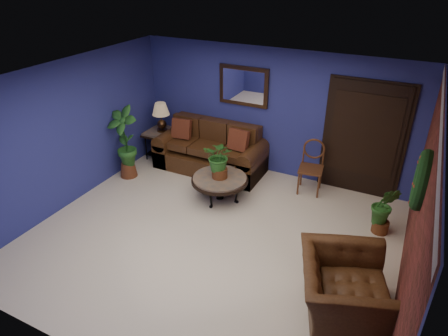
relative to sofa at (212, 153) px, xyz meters
The scene contains 18 objects.
floor 2.39m from the sofa, 61.84° to the right, with size 5.50×5.50×0.00m, color beige.
wall_back 1.51m from the sofa, 20.46° to the left, with size 5.50×0.04×2.50m, color navy.
wall_left 2.80m from the sofa, 128.11° to the right, with size 0.04×5.00×2.50m, color navy.
wall_right_brick 4.49m from the sofa, 28.33° to the right, with size 0.04×5.00×2.50m, color maroon.
ceiling 3.21m from the sofa, 61.84° to the right, with size 5.50×5.00×0.02m, color silver.
crown_molding 4.85m from the sofa, 28.51° to the right, with size 0.03×5.00×0.14m, color white.
wall_mirror 1.53m from the sofa, 36.12° to the left, with size 1.02×0.06×0.77m, color #432A18.
closet_door 2.98m from the sofa, ahead, with size 1.44×0.06×2.18m, color black.
wreath 4.53m from the sofa, 28.12° to the right, with size 0.72×0.72×0.16m, color black.
sofa is the anchor object (origin of this frame).
coffee_table 1.22m from the sofa, 55.24° to the right, with size 1.03×1.03×0.44m.
end_table 1.19m from the sofa, behind, with size 0.68×0.68×0.62m.
table_lamp 1.37m from the sofa, behind, with size 0.36×0.36×0.60m.
side_chair 2.09m from the sofa, ahead, with size 0.48×0.48×1.00m.
armchair 4.26m from the sofa, 40.00° to the right, with size 1.21×1.05×0.78m, color #472A14.
coffee_plant 1.32m from the sofa, 55.24° to the right, with size 0.57×0.50×0.71m.
floor_plant 3.55m from the sofa, 12.29° to the right, with size 0.41×0.34×0.86m.
tall_plant 1.77m from the sofa, 141.18° to the right, with size 0.68×0.50×1.46m.
Camera 1 is at (2.44, -4.46, 3.94)m, focal length 32.00 mm.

